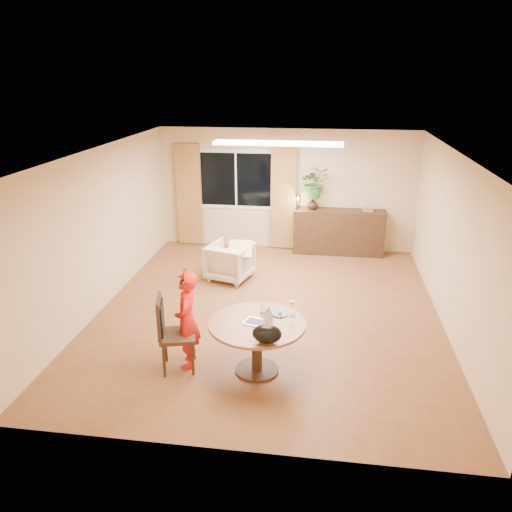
{
  "coord_description": "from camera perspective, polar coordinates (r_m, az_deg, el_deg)",
  "views": [
    {
      "loc": [
        0.83,
        -7.35,
        3.71
      ],
      "look_at": [
        -0.18,
        -0.2,
        1.03
      ],
      "focal_mm": 35.0,
      "sensor_mm": 36.0,
      "label": 1
    }
  ],
  "objects": [
    {
      "name": "throw",
      "position": [
        9.19,
        -1.84,
        1.31
      ],
      "size": [
        0.49,
        0.58,
        0.03
      ],
      "primitive_type": null,
      "rotation": [
        0.0,
        0.0,
        0.08
      ],
      "color": "beige",
      "rests_on": "armchair"
    },
    {
      "name": "vase",
      "position": [
        10.69,
        6.5,
        5.97
      ],
      "size": [
        0.29,
        0.29,
        0.25
      ],
      "primitive_type": "imported",
      "rotation": [
        0.0,
        0.0,
        -0.27
      ],
      "color": "black",
      "rests_on": "sideboard"
    },
    {
      "name": "child",
      "position": [
        6.62,
        -7.88,
        -7.25
      ],
      "size": [
        0.51,
        0.37,
        1.33
      ],
      "primitive_type": "imported",
      "rotation": [
        0.0,
        0.0,
        -1.47
      ],
      "color": "red",
      "rests_on": "floor"
    },
    {
      "name": "desk_lamp",
      "position": [
        10.64,
        4.8,
        6.17
      ],
      "size": [
        0.16,
        0.16,
        0.32
      ],
      "primitive_type": null,
      "rotation": [
        0.0,
        0.0,
        -0.29
      ],
      "color": "black",
      "rests_on": "sideboard"
    },
    {
      "name": "bouquet",
      "position": [
        10.59,
        6.71,
        8.35
      ],
      "size": [
        0.69,
        0.63,
        0.66
      ],
      "primitive_type": "imported",
      "rotation": [
        0.0,
        0.0,
        0.22
      ],
      "color": "#2B5D22",
      "rests_on": "vase"
    },
    {
      "name": "dining_chair",
      "position": [
        6.63,
        -8.94,
        -8.73
      ],
      "size": [
        0.59,
        0.56,
        1.03
      ],
      "primitive_type": null,
      "rotation": [
        0.0,
        0.0,
        0.25
      ],
      "color": "black",
      "rests_on": "floor"
    },
    {
      "name": "curtain_right",
      "position": [
        10.85,
        3.16,
        6.64
      ],
      "size": [
        0.55,
        0.08,
        2.25
      ],
      "primitive_type": "cube",
      "color": "brown",
      "rests_on": "wall_back"
    },
    {
      "name": "laptop",
      "position": [
        6.34,
        0.09,
        -6.77
      ],
      "size": [
        0.38,
        0.3,
        0.22
      ],
      "primitive_type": null,
      "rotation": [
        0.0,
        0.0,
        -0.25
      ],
      "color": "#B7B7BC",
      "rests_on": "dining_table"
    },
    {
      "name": "floor",
      "position": [
        8.27,
        1.41,
        -6.31
      ],
      "size": [
        6.5,
        6.5,
        0.0
      ],
      "primitive_type": "plane",
      "color": "brown",
      "rests_on": "ground"
    },
    {
      "name": "tumbler",
      "position": [
        6.6,
        0.87,
        -6.13
      ],
      "size": [
        0.09,
        0.09,
        0.11
      ],
      "primitive_type": null,
      "rotation": [
        0.0,
        0.0,
        0.16
      ],
      "color": "white",
      "rests_on": "dining_table"
    },
    {
      "name": "handbag",
      "position": [
        5.9,
        1.26,
        -8.9
      ],
      "size": [
        0.38,
        0.27,
        0.24
      ],
      "primitive_type": null,
      "rotation": [
        0.0,
        0.0,
        -0.18
      ],
      "color": "black",
      "rests_on": "dining_table"
    },
    {
      "name": "pot_lid",
      "position": [
        6.59,
        2.75,
        -6.57
      ],
      "size": [
        0.27,
        0.27,
        0.04
      ],
      "primitive_type": null,
      "rotation": [
        0.0,
        0.0,
        0.29
      ],
      "color": "white",
      "rests_on": "dining_table"
    },
    {
      "name": "window",
      "position": [
        10.98,
        -2.3,
        8.72
      ],
      "size": [
        1.7,
        0.03,
        1.3
      ],
      "color": "white",
      "rests_on": "wall_back"
    },
    {
      "name": "curtain_left",
      "position": [
        11.21,
        -7.67,
        6.95
      ],
      "size": [
        0.55,
        0.08,
        2.25
      ],
      "primitive_type": "cube",
      "color": "brown",
      "rests_on": "wall_back"
    },
    {
      "name": "wall_right",
      "position": [
        7.97,
        21.55,
        1.27
      ],
      "size": [
        0.0,
        6.5,
        6.5
      ],
      "primitive_type": "plane",
      "rotation": [
        1.57,
        0.0,
        -1.57
      ],
      "color": "tan",
      "rests_on": "floor"
    },
    {
      "name": "dining_table",
      "position": [
        6.47,
        0.12,
        -8.8
      ],
      "size": [
        1.25,
        1.25,
        0.71
      ],
      "color": "brown",
      "rests_on": "floor"
    },
    {
      "name": "ceiling_panel",
      "position": [
        8.66,
        2.51,
        12.73
      ],
      "size": [
        2.2,
        0.35,
        0.05
      ],
      "primitive_type": "cube",
      "color": "white",
      "rests_on": "ceiling"
    },
    {
      "name": "wall_left",
      "position": [
        8.52,
        -17.23,
        2.99
      ],
      "size": [
        0.0,
        6.5,
        6.5
      ],
      "primitive_type": "plane",
      "rotation": [
        1.57,
        0.0,
        1.57
      ],
      "color": "tan",
      "rests_on": "floor"
    },
    {
      "name": "armchair",
      "position": [
        9.4,
        -2.97,
        -0.62
      ],
      "size": [
        0.93,
        0.95,
        0.7
      ],
      "primitive_type": "imported",
      "rotation": [
        0.0,
        0.0,
        2.85
      ],
      "color": "beige",
      "rests_on": "floor"
    },
    {
      "name": "wine_glass",
      "position": [
        6.53,
        4.21,
        -6.0
      ],
      "size": [
        0.08,
        0.08,
        0.22
      ],
      "primitive_type": null,
      "rotation": [
        0.0,
        0.0,
        0.1
      ],
      "color": "white",
      "rests_on": "dining_table"
    },
    {
      "name": "ceiling",
      "position": [
        7.48,
        1.59,
        11.8
      ],
      "size": [
        6.5,
        6.5,
        0.0
      ],
      "primitive_type": "plane",
      "rotation": [
        3.14,
        0.0,
        0.0
      ],
      "color": "white",
      "rests_on": "wall_back"
    },
    {
      "name": "book_stack",
      "position": [
        10.74,
        12.68,
        5.24
      ],
      "size": [
        0.23,
        0.18,
        0.09
      ],
      "primitive_type": null,
      "rotation": [
        0.0,
        0.0,
        -0.09
      ],
      "color": "brown",
      "rests_on": "sideboard"
    },
    {
      "name": "sideboard",
      "position": [
        10.85,
        9.41,
        2.74
      ],
      "size": [
        1.91,
        0.47,
        0.96
      ],
      "primitive_type": "cube",
      "color": "black",
      "rests_on": "floor"
    },
    {
      "name": "wall_back",
      "position": [
        10.9,
        3.49,
        7.54
      ],
      "size": [
        5.5,
        0.0,
        5.5
      ],
      "primitive_type": "plane",
      "rotation": [
        1.57,
        0.0,
        0.0
      ],
      "color": "tan",
      "rests_on": "floor"
    }
  ]
}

